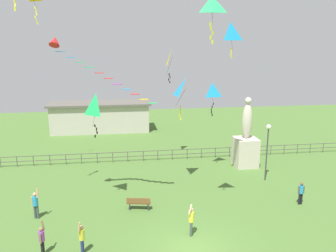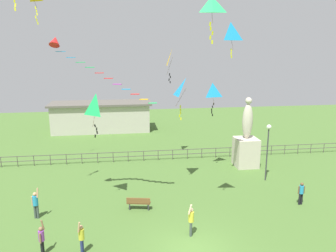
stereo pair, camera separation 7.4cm
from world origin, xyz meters
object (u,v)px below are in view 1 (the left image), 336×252
object	(u,v)px
person_1	(42,239)
person_3	(301,192)
statue_monument	(246,146)
kite_1	(212,8)
kite_4	(230,33)
kite_5	(212,91)
streamer_kite	(65,48)
park_bench	(139,203)
person_0	(82,237)
kite_7	(186,89)
kite_0	(172,58)
kite_3	(96,106)
person_4	(35,203)
lamppost	(268,140)
person_2	(191,219)

from	to	relation	value
person_1	person_3	xyz separation A→B (m)	(15.58, 3.31, -0.01)
statue_monument	kite_1	distance (m)	14.77
kite_4	kite_5	world-z (taller)	kite_4
kite_4	streamer_kite	world-z (taller)	kite_4
park_bench	kite_5	xyz separation A→B (m)	(6.29, 6.04, 6.25)
person_0	kite_7	size ratio (longest dim) A/B	0.63
person_1	kite_5	size ratio (longest dim) A/B	0.68
statue_monument	kite_0	xyz separation A→B (m)	(-6.14, 2.16, 7.41)
park_bench	kite_1	distance (m)	12.37
park_bench	streamer_kite	xyz separation A→B (m)	(-4.01, 0.82, 9.59)
statue_monument	kite_3	size ratio (longest dim) A/B	2.20
park_bench	person_1	world-z (taller)	person_1
park_bench	kite_4	world-z (taller)	kite_4
person_1	kite_4	world-z (taller)	kite_4
person_4	streamer_kite	distance (m)	9.38
person_3	kite_7	bearing A→B (deg)	150.08
person_3	person_4	size ratio (longest dim) A/B	0.78
lamppost	park_bench	world-z (taller)	lamppost
kite_1	streamer_kite	bearing A→B (deg)	159.18
kite_4	streamer_kite	size ratio (longest dim) A/B	0.38
statue_monument	person_1	world-z (taller)	statue_monument
person_3	kite_0	world-z (taller)	kite_0
person_4	person_1	bearing A→B (deg)	-72.73
kite_1	streamer_kite	xyz separation A→B (m)	(-7.82, 2.98, -1.98)
park_bench	person_0	xyz separation A→B (m)	(-3.05, -4.26, 0.46)
kite_7	lamppost	bearing A→B (deg)	1.72
park_bench	person_4	distance (m)	6.21
statue_monument	person_0	world-z (taller)	statue_monument
kite_1	kite_3	size ratio (longest dim) A/B	0.84
person_0	streamer_kite	distance (m)	10.49
person_4	kite_3	size ratio (longest dim) A/B	0.72
kite_1	park_bench	bearing A→B (deg)	150.53
lamppost	kite_7	size ratio (longest dim) A/B	1.54
person_1	person_3	bearing A→B (deg)	12.01
park_bench	person_2	bearing A→B (deg)	-51.67
kite_0	streamer_kite	distance (m)	11.10
person_2	streamer_kite	distance (m)	12.04
kite_0	kite_5	xyz separation A→B (m)	(2.77, -2.90, -2.53)
park_bench	person_1	xyz separation A→B (m)	(-4.99, -4.07, 0.43)
person_2	kite_1	xyz separation A→B (m)	(1.14, 1.23, 11.06)
kite_3	kite_5	xyz separation A→B (m)	(8.70, 4.87, 0.12)
kite_4	kite_5	bearing A→B (deg)	94.03
person_2	streamer_kite	xyz separation A→B (m)	(-6.69, 4.21, 9.08)
kite_5	person_4	bearing A→B (deg)	-153.27
person_1	kite_1	xyz separation A→B (m)	(8.80, 1.91, 11.14)
kite_4	kite_7	distance (m)	4.82
kite_0	kite_3	bearing A→B (deg)	-127.29
kite_7	streamer_kite	size ratio (longest dim) A/B	0.47
kite_4	kite_3	bearing A→B (deg)	-169.37
person_2	kite_4	size ratio (longest dim) A/B	0.83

